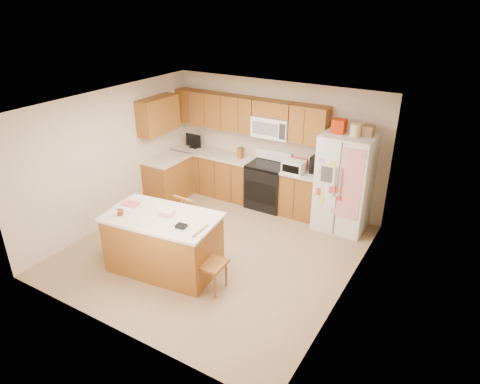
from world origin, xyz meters
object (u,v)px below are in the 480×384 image
Objects in this scene: stove at (268,185)px; island at (164,242)px; refrigerator at (344,182)px; windsor_chair_right at (210,263)px; windsor_chair_back at (190,222)px; windsor_chair_left at (119,231)px.

island is at bearing -97.82° from stove.
stove is 0.62× the size of island.
stove is 0.55× the size of refrigerator.
windsor_chair_right is at bearing -3.29° from island.
stove is 1.63m from refrigerator.
windsor_chair_back is at bearing -101.48° from stove.
windsor_chair_back is (0.91, 0.76, 0.06)m from windsor_chair_left.
windsor_chair_right is (-1.04, -2.77, -0.47)m from refrigerator.
windsor_chair_back reaches higher than windsor_chair_left.
windsor_chair_left is (-2.89, -2.74, -0.52)m from refrigerator.
stove is 1.19× the size of windsor_chair_right.
windsor_chair_right reaches higher than windsor_chair_left.
refrigerator is at bearing 43.47° from windsor_chair_left.
windsor_chair_back is 1.04× the size of windsor_chair_right.
windsor_chair_back is at bearing 39.95° from windsor_chair_left.
windsor_chair_left is at bearing -115.23° from stove.
stove is at bearing 64.77° from windsor_chair_left.
refrigerator is 2.14× the size of windsor_chair_right.
windsor_chair_right is (0.53, -2.84, -0.02)m from stove.
windsor_chair_left is (-0.94, -0.02, -0.07)m from island.
windsor_chair_right is at bearing -40.00° from windsor_chair_back.
windsor_chair_left is 1.18m from windsor_chair_back.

